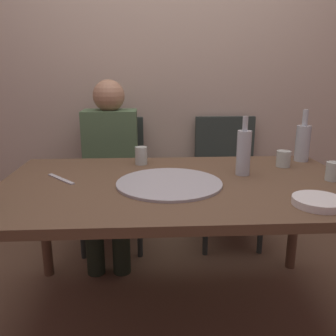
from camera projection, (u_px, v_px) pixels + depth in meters
The scene contains 14 objects.
ground_plane at pixel (177, 315), 1.82m from camera, with size 8.00×8.00×0.00m, color brown.
back_wall at pixel (166, 60), 2.54m from camera, with size 6.00×0.10×2.60m, color #BCA893.
dining_table at pixel (178, 196), 1.64m from camera, with size 1.65×0.97×0.72m.
pizza_tray at pixel (169, 183), 1.59m from camera, with size 0.48×0.48×0.01m, color #ADADB2.
wine_bottle at pixel (303, 142), 1.99m from camera, with size 0.08×0.08×0.29m.
water_bottle at pixel (244, 152), 1.71m from camera, with size 0.07×0.07×0.29m.
tumbler_near at pixel (283, 159), 1.88m from camera, with size 0.07×0.07×0.09m, color #B7C6BC.
tumbler_far at pixel (141, 156), 1.93m from camera, with size 0.07×0.07×0.10m, color #B7C6BC.
wine_glass at pixel (333, 171), 1.64m from camera, with size 0.06×0.06×0.09m, color #B7C6BC.
plate_stack at pixel (318, 202), 1.34m from camera, with size 0.20×0.20×0.03m, color white.
table_knife at pixel (61, 179), 1.66m from camera, with size 0.22×0.02×0.01m, color #B7B7BC.
chair_left at pixel (113, 173), 2.51m from camera, with size 0.44×0.44×0.90m.
chair_right at pixel (227, 172), 2.56m from camera, with size 0.44×0.44×0.90m.
guest_in_sweater at pixel (110, 161), 2.33m from camera, with size 0.36×0.56×1.17m.
Camera 1 is at (-0.13, -1.55, 1.21)m, focal length 37.49 mm.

